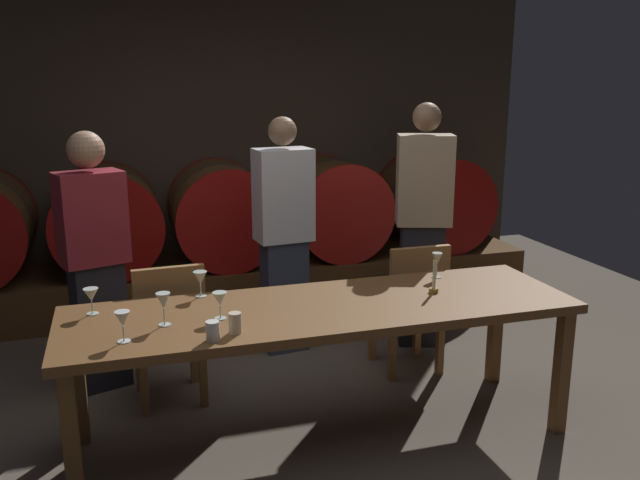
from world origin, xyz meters
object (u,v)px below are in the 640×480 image
at_px(wine_barrel_far_right, 434,201).
at_px(wine_glass_center_right, 200,279).
at_px(candle_center, 434,283).
at_px(wine_glass_far_left, 91,296).
at_px(cup_right, 235,323).
at_px(guest_left, 95,260).
at_px(wine_glass_center_left, 163,302).
at_px(wine_barrel_center, 222,213).
at_px(wine_glass_left, 123,320).
at_px(guest_center, 284,235).
at_px(wine_barrel_left, 107,220).
at_px(wine_glass_far_right, 437,260).
at_px(wine_glass_right, 220,300).
at_px(dining_table, 323,318).
at_px(wine_barrel_right, 333,207).
at_px(chair_right, 412,301).
at_px(chair_left, 169,327).
at_px(cup_left, 213,331).
at_px(guest_right, 423,224).

bearing_deg(wine_barrel_far_right, wine_glass_center_right, -139.52).
distance_m(candle_center, wine_glass_far_left, 1.80).
xyz_separation_m(wine_barrel_far_right, cup_right, (-2.34, -2.65, 0.02)).
xyz_separation_m(wine_barrel_far_right, guest_left, (-2.98, -1.41, 0.05)).
height_order(candle_center, wine_glass_center_left, candle_center).
height_order(wine_barrel_center, wine_glass_left, wine_barrel_center).
bearing_deg(candle_center, wine_glass_center_left, -177.33).
bearing_deg(guest_center, wine_barrel_left, -50.87).
xyz_separation_m(guest_left, wine_glass_far_right, (1.93, -0.72, 0.04)).
bearing_deg(wine_glass_far_left, wine_glass_right, -22.84).
relative_size(wine_barrel_left, dining_table, 0.32).
bearing_deg(wine_barrel_left, wine_barrel_right, 0.00).
relative_size(chair_right, wine_glass_right, 6.47).
distance_m(chair_right, wine_glass_far_right, 0.50).
bearing_deg(wine_barrel_left, wine_glass_right, -77.57).
xyz_separation_m(chair_left, cup_left, (0.13, -0.93, 0.31)).
height_order(chair_left, wine_glass_left, wine_glass_left).
bearing_deg(wine_barrel_right, wine_glass_center_left, -124.04).
xyz_separation_m(guest_left, cup_left, (0.53, -1.30, -0.03)).
bearing_deg(wine_glass_center_right, chair_left, 118.86).
bearing_deg(wine_barrel_right, dining_table, -109.33).
xyz_separation_m(wine_barrel_left, dining_table, (1.08, -2.41, -0.09)).
distance_m(wine_glass_far_left, wine_glass_right, 0.65).
relative_size(chair_left, wine_glass_far_left, 6.57).
relative_size(candle_center, wine_glass_center_right, 1.47).
relative_size(chair_right, cup_right, 8.92).
distance_m(guest_right, wine_glass_right, 1.94).
bearing_deg(wine_barrel_far_right, dining_table, -127.37).
distance_m(wine_glass_left, cup_right, 0.50).
xyz_separation_m(wine_barrel_right, wine_glass_far_right, (-0.06, -2.13, 0.08)).
height_order(guest_center, guest_right, guest_right).
relative_size(guest_left, wine_glass_center_left, 9.95).
bearing_deg(wine_barrel_right, wine_glass_far_right, -91.51).
distance_m(wine_barrel_right, wine_glass_right, 2.81).
distance_m(wine_barrel_far_right, chair_right, 2.09).
bearing_deg(wine_glass_left, guest_center, 52.48).
distance_m(wine_barrel_center, chair_left, 1.90).
distance_m(wine_glass_left, wine_glass_right, 0.49).
distance_m(wine_glass_right, cup_right, 0.22).
relative_size(guest_center, wine_glass_center_left, 10.25).
xyz_separation_m(wine_barrel_left, chair_left, (0.33, -1.78, -0.29)).
distance_m(chair_right, wine_glass_far_left, 2.01).
bearing_deg(wine_glass_center_right, wine_glass_left, -127.58).
relative_size(wine_barrel_center, wine_glass_left, 5.98).
xyz_separation_m(dining_table, wine_glass_center_right, (-0.59, 0.34, 0.17)).
height_order(guest_left, wine_glass_center_left, guest_left).
bearing_deg(wine_glass_far_left, wine_glass_left, -71.02).
xyz_separation_m(wine_glass_far_left, cup_right, (0.64, -0.46, -0.05)).
bearing_deg(guest_right, guest_left, 20.34).
bearing_deg(chair_left, wine_barrel_left, -82.27).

